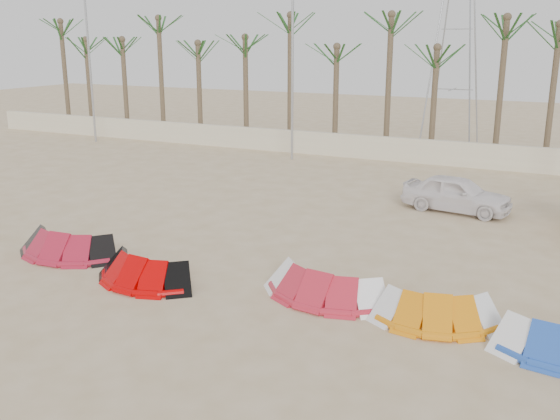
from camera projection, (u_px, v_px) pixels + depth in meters
The scene contains 11 objects.
ground at pixel (170, 324), 14.69m from camera, with size 120.00×120.00×0.00m, color beige.
boundary_wall at pixel (408, 150), 33.62m from camera, with size 60.00×0.30×1.30m, color beige.
palm_line at pixel (434, 39), 33.10m from camera, with size 52.00×4.00×7.70m.
lamp_a at pixel (89, 50), 38.86m from camera, with size 1.25×0.14×11.00m.
lamp_b at pixel (293, 52), 33.01m from camera, with size 1.25×0.14×11.00m.
pylon at pixel (448, 147), 38.59m from camera, with size 3.00×3.00×14.00m, color #A5A8AD, non-canonical shape.
kite_red_left at pixel (73, 242), 19.32m from camera, with size 3.47×1.74×0.90m.
kite_red_mid at pixel (149, 267), 17.20m from camera, with size 3.19×1.74×0.90m.
kite_red_right at pixel (328, 281), 16.18m from camera, with size 3.54×1.89×0.90m.
kite_orange at pixel (440, 305), 14.74m from camera, with size 3.23×2.09×0.90m.
car at pixel (457, 194), 24.05m from camera, with size 1.66×4.13×1.41m, color white.
Camera 1 is at (8.17, -10.98, 6.53)m, focal length 40.00 mm.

